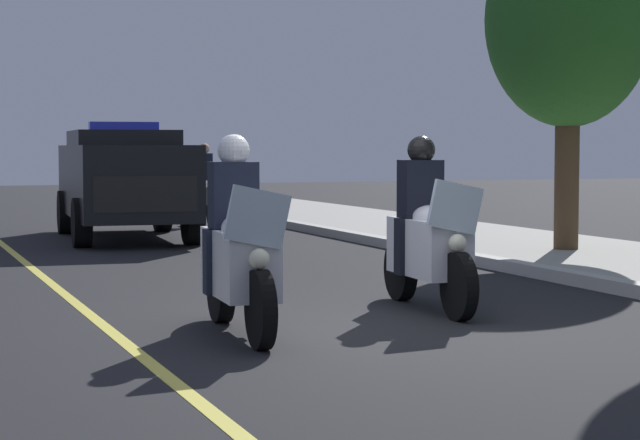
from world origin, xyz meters
TOP-DOWN VIEW (x-y plane):
  - ground_plane at (0.00, 0.00)m, footprint 80.00×80.00m
  - lane_stripe_center at (0.00, -2.13)m, footprint 48.00×0.12m
  - police_motorcycle_lead_left at (-0.10, -1.14)m, footprint 2.14×0.61m
  - police_motorcycle_lead_right at (-0.88, 1.05)m, footprint 2.14×0.61m
  - police_suv at (-10.68, 0.00)m, footprint 5.02×2.34m
  - cyclist_background at (-13.73, 2.27)m, footprint 1.76×0.34m
  - tree_far_back at (-5.22, 5.48)m, footprint 2.45×2.45m

SIDE VIEW (x-z plane):
  - ground_plane at x=0.00m, z-range 0.00..0.00m
  - lane_stripe_center at x=0.00m, z-range 0.00..0.01m
  - police_motorcycle_lead_left at x=-0.10m, z-range -0.16..1.56m
  - police_motorcycle_lead_right at x=-0.88m, z-range -0.16..1.56m
  - cyclist_background at x=-13.73m, z-range 0.00..1.69m
  - police_suv at x=-10.68m, z-range 0.04..2.09m
  - tree_far_back at x=-5.22m, z-range 0.96..5.94m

